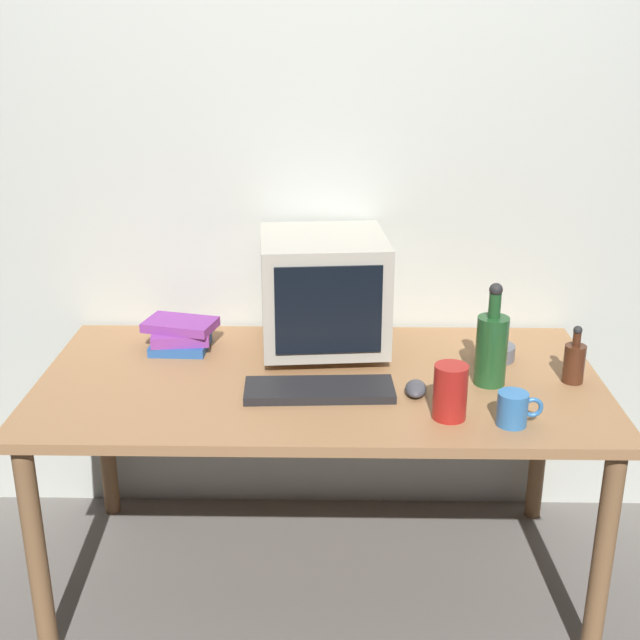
{
  "coord_description": "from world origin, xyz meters",
  "views": [
    {
      "loc": [
        0.04,
        -2.23,
        1.71
      ],
      "look_at": [
        0.0,
        0.0,
        0.88
      ],
      "focal_mm": 46.55,
      "sensor_mm": 36.0,
      "label": 1
    }
  ],
  "objects_px": {
    "bottle_short": "(574,361)",
    "book_stack": "(181,334)",
    "computer_mouse": "(416,389)",
    "cd_spindle": "(495,352)",
    "metal_canister": "(450,392)",
    "bottle_tall": "(492,347)",
    "mug": "(513,409)",
    "crt_monitor": "(323,292)",
    "keyboard": "(319,390)"
  },
  "relations": [
    {
      "from": "bottle_short",
      "to": "book_stack",
      "type": "height_order",
      "value": "bottle_short"
    },
    {
      "from": "computer_mouse",
      "to": "bottle_short",
      "type": "xyz_separation_m",
      "value": [
        0.46,
        0.09,
        0.05
      ]
    },
    {
      "from": "bottle_short",
      "to": "cd_spindle",
      "type": "relative_size",
      "value": 1.44
    },
    {
      "from": "cd_spindle",
      "to": "metal_canister",
      "type": "xyz_separation_m",
      "value": [
        -0.19,
        -0.4,
        0.05
      ]
    },
    {
      "from": "computer_mouse",
      "to": "book_stack",
      "type": "distance_m",
      "value": 0.79
    },
    {
      "from": "bottle_tall",
      "to": "mug",
      "type": "distance_m",
      "value": 0.27
    },
    {
      "from": "computer_mouse",
      "to": "book_stack",
      "type": "bearing_deg",
      "value": 161.89
    },
    {
      "from": "book_stack",
      "to": "metal_canister",
      "type": "relative_size",
      "value": 1.63
    },
    {
      "from": "crt_monitor",
      "to": "keyboard",
      "type": "relative_size",
      "value": 1.0
    },
    {
      "from": "crt_monitor",
      "to": "book_stack",
      "type": "distance_m",
      "value": 0.48
    },
    {
      "from": "crt_monitor",
      "to": "computer_mouse",
      "type": "relative_size",
      "value": 4.19
    },
    {
      "from": "keyboard",
      "to": "book_stack",
      "type": "bearing_deg",
      "value": 140.7
    },
    {
      "from": "book_stack",
      "to": "metal_canister",
      "type": "bearing_deg",
      "value": -30.65
    },
    {
      "from": "keyboard",
      "to": "mug",
      "type": "height_order",
      "value": "mug"
    },
    {
      "from": "computer_mouse",
      "to": "bottle_short",
      "type": "distance_m",
      "value": 0.47
    },
    {
      "from": "keyboard",
      "to": "mug",
      "type": "distance_m",
      "value": 0.54
    },
    {
      "from": "metal_canister",
      "to": "bottle_tall",
      "type": "bearing_deg",
      "value": 56.68
    },
    {
      "from": "crt_monitor",
      "to": "bottle_tall",
      "type": "distance_m",
      "value": 0.55
    },
    {
      "from": "crt_monitor",
      "to": "cd_spindle",
      "type": "distance_m",
      "value": 0.56
    },
    {
      "from": "crt_monitor",
      "to": "book_stack",
      "type": "relative_size",
      "value": 1.72
    },
    {
      "from": "crt_monitor",
      "to": "bottle_short",
      "type": "xyz_separation_m",
      "value": [
        0.73,
        -0.24,
        -0.13
      ]
    },
    {
      "from": "computer_mouse",
      "to": "book_stack",
      "type": "relative_size",
      "value": 0.41
    },
    {
      "from": "crt_monitor",
      "to": "mug",
      "type": "distance_m",
      "value": 0.73
    },
    {
      "from": "keyboard",
      "to": "book_stack",
      "type": "height_order",
      "value": "book_stack"
    },
    {
      "from": "keyboard",
      "to": "cd_spindle",
      "type": "bearing_deg",
      "value": 23.04
    },
    {
      "from": "bottle_tall",
      "to": "book_stack",
      "type": "xyz_separation_m",
      "value": [
        -0.94,
        0.25,
        -0.07
      ]
    },
    {
      "from": "bottle_tall",
      "to": "metal_canister",
      "type": "height_order",
      "value": "bottle_tall"
    },
    {
      "from": "computer_mouse",
      "to": "book_stack",
      "type": "xyz_separation_m",
      "value": [
        -0.72,
        0.33,
        0.03
      ]
    },
    {
      "from": "bottle_tall",
      "to": "keyboard",
      "type": "bearing_deg",
      "value": -170.73
    },
    {
      "from": "crt_monitor",
      "to": "cd_spindle",
      "type": "relative_size",
      "value": 3.49
    },
    {
      "from": "book_stack",
      "to": "cd_spindle",
      "type": "distance_m",
      "value": 0.99
    },
    {
      "from": "bottle_tall",
      "to": "mug",
      "type": "relative_size",
      "value": 2.53
    },
    {
      "from": "bottle_tall",
      "to": "mug",
      "type": "height_order",
      "value": "bottle_tall"
    },
    {
      "from": "computer_mouse",
      "to": "metal_canister",
      "type": "bearing_deg",
      "value": -55.32
    },
    {
      "from": "bottle_tall",
      "to": "book_stack",
      "type": "distance_m",
      "value": 0.97
    },
    {
      "from": "bottle_short",
      "to": "computer_mouse",
      "type": "bearing_deg",
      "value": -168.58
    },
    {
      "from": "bottle_short",
      "to": "crt_monitor",
      "type": "bearing_deg",
      "value": 162.09
    },
    {
      "from": "computer_mouse",
      "to": "mug",
      "type": "xyz_separation_m",
      "value": [
        0.24,
        -0.18,
        0.03
      ]
    },
    {
      "from": "computer_mouse",
      "to": "cd_spindle",
      "type": "xyz_separation_m",
      "value": [
        0.27,
        0.26,
        0.0
      ]
    },
    {
      "from": "metal_canister",
      "to": "bottle_short",
      "type": "bearing_deg",
      "value": 31.03
    },
    {
      "from": "bottle_tall",
      "to": "metal_canister",
      "type": "relative_size",
      "value": 2.03
    },
    {
      "from": "keyboard",
      "to": "computer_mouse",
      "type": "height_order",
      "value": "computer_mouse"
    },
    {
      "from": "computer_mouse",
      "to": "crt_monitor",
      "type": "bearing_deg",
      "value": 135.42
    },
    {
      "from": "keyboard",
      "to": "bottle_tall",
      "type": "distance_m",
      "value": 0.51
    },
    {
      "from": "bottle_tall",
      "to": "cd_spindle",
      "type": "relative_size",
      "value": 2.53
    },
    {
      "from": "bottle_tall",
      "to": "book_stack",
      "type": "relative_size",
      "value": 1.25
    },
    {
      "from": "mug",
      "to": "book_stack",
      "type": "bearing_deg",
      "value": 152.03
    },
    {
      "from": "crt_monitor",
      "to": "book_stack",
      "type": "bearing_deg",
      "value": 179.83
    },
    {
      "from": "crt_monitor",
      "to": "keyboard",
      "type": "distance_m",
      "value": 0.38
    },
    {
      "from": "book_stack",
      "to": "metal_canister",
      "type": "height_order",
      "value": "metal_canister"
    }
  ]
}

